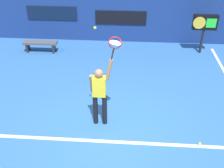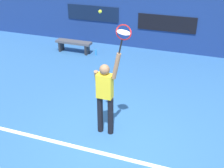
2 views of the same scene
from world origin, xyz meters
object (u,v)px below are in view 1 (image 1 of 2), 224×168
tennis_racket (115,44)px  water_bottle (62,50)px  scoreboard_clock (205,24)px  spare_ball (200,144)px  tennis_ball (95,28)px  court_bench (40,44)px  tennis_player (100,92)px

tennis_racket → water_bottle: tennis_racket is taller
scoreboard_clock → spare_ball: 5.63m
tennis_racket → tennis_ball: 0.60m
court_bench → water_bottle: size_ratio=5.83×
water_bottle → spare_ball: (4.64, -5.00, -0.09)m
scoreboard_clock → court_bench: 6.66m
tennis_racket → court_bench: 5.85m
tennis_ball → court_bench: 5.82m
tennis_racket → scoreboard_clock: bearing=55.7°
tennis_ball → water_bottle: 5.52m
tennis_player → tennis_ball: 1.78m
tennis_racket → water_bottle: 5.47m
tennis_racket → water_bottle: size_ratio=2.60×
tennis_ball → water_bottle: (-2.01, 4.40, -2.67)m
tennis_ball → water_bottle: size_ratio=0.28×
scoreboard_clock → spare_ball: (-1.04, -5.40, -1.21)m
tennis_racket → spare_ball: bearing=-16.7°
tennis_racket → spare_ball: size_ratio=9.18×
scoreboard_clock → water_bottle: scoreboard_clock is taller
tennis_ball → spare_ball: 3.86m
tennis_racket → tennis_ball: size_ratio=9.18×
tennis_player → tennis_ball: bearing=-126.0°
court_bench → water_bottle: (0.91, 0.00, -0.22)m
court_bench → tennis_ball: bearing=-56.5°
tennis_racket → court_bench: tennis_racket is taller
water_bottle → spare_ball: bearing=-47.1°
court_bench → spare_ball: court_bench is taller
tennis_ball → scoreboard_clock: bearing=52.6°
tennis_player → tennis_racket: (0.39, -0.00, 1.37)m
tennis_player → court_bench: tennis_player is taller
scoreboard_clock → court_bench: scoreboard_clock is taller
tennis_player → water_bottle: tennis_player is taller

